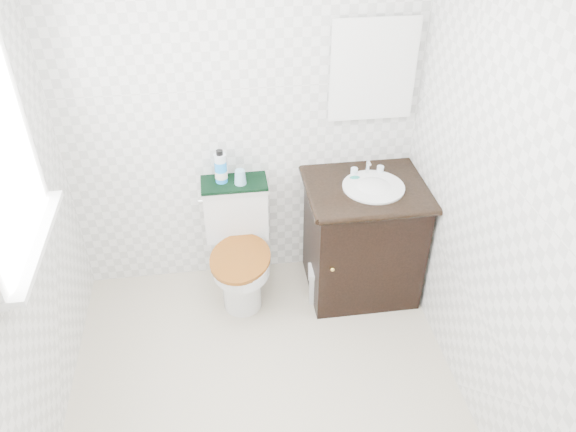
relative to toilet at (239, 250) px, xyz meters
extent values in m
plane|color=#C0B39B|center=(0.08, -0.97, -0.35)|extent=(2.40, 2.40, 0.00)
plane|color=white|center=(0.08, 0.23, 0.85)|extent=(2.40, 0.00, 2.40)
plane|color=white|center=(1.18, -0.97, 0.85)|extent=(0.00, 2.40, 2.40)
cube|color=silver|center=(0.86, 0.21, 1.10)|extent=(0.50, 0.02, 0.60)
cylinder|color=silver|center=(0.00, -0.15, -0.15)|extent=(0.25, 0.25, 0.39)
cube|color=silver|center=(0.00, 0.10, -0.15)|extent=(0.25, 0.28, 0.39)
cube|color=silver|center=(0.00, 0.12, 0.22)|extent=(0.41, 0.18, 0.37)
cube|color=silver|center=(0.00, 0.12, 0.42)|extent=(0.42, 0.20, 0.03)
cylinder|color=silver|center=(0.00, -0.19, 0.04)|extent=(0.37, 0.37, 0.08)
cylinder|color=brown|center=(0.00, -0.19, 0.09)|extent=(0.46, 0.46, 0.03)
cube|color=black|center=(0.81, -0.06, 0.04)|extent=(0.69, 0.58, 0.78)
cube|color=black|center=(0.81, -0.06, 0.45)|extent=(0.73, 0.62, 0.04)
cylinder|color=silver|center=(0.84, -0.09, 0.48)|extent=(0.38, 0.38, 0.01)
ellipsoid|color=silver|center=(0.84, -0.09, 0.42)|extent=(0.33, 0.33, 0.16)
cylinder|color=silver|center=(0.84, 0.06, 0.52)|extent=(0.02, 0.02, 0.10)
cube|color=silver|center=(0.53, -0.17, -0.23)|extent=(0.18, 0.15, 0.23)
cube|color=silver|center=(0.53, -0.17, -0.10)|extent=(0.20, 0.17, 0.03)
cube|color=black|center=(0.00, 0.12, 0.45)|extent=(0.41, 0.22, 0.02)
cylinder|color=#1C8CEE|center=(-0.07, 0.14, 0.53)|extent=(0.08, 0.08, 0.14)
cylinder|color=silver|center=(-0.07, 0.14, 0.62)|extent=(0.08, 0.08, 0.05)
cylinder|color=black|center=(-0.07, 0.14, 0.66)|extent=(0.04, 0.04, 0.03)
cone|color=#7CACCB|center=(0.04, 0.10, 0.50)|extent=(0.08, 0.08, 0.09)
ellipsoid|color=#187668|center=(0.75, 0.02, 0.49)|extent=(0.07, 0.05, 0.02)
camera|label=1|loc=(-0.08, -2.87, 2.33)|focal=35.00mm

